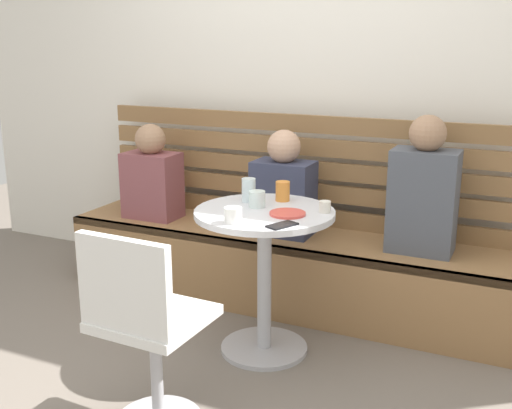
{
  "coord_description": "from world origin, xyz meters",
  "views": [
    {
      "loc": [
        1.31,
        -2.0,
        1.53
      ],
      "look_at": [
        0.07,
        0.66,
        0.75
      ],
      "focal_mm": 43.52,
      "sensor_mm": 36.0,
      "label": 1
    }
  ],
  "objects_px": {
    "person_child_left": "(152,177)",
    "cup_tumbler_orange": "(283,191)",
    "booth_bench": "(284,268)",
    "person_adult": "(424,192)",
    "person_child_middle": "(283,189)",
    "cup_glass_tall": "(249,190)",
    "cup_espresso_small": "(325,207)",
    "cup_glass_short": "(257,199)",
    "plate_small": "(288,214)",
    "cafe_table": "(264,254)",
    "cup_ceramic_white": "(233,215)",
    "white_chair": "(144,326)",
    "phone_on_table": "(282,225)"
  },
  "relations": [
    {
      "from": "person_child_left",
      "to": "person_adult",
      "type": "bearing_deg",
      "value": 1.63
    },
    {
      "from": "booth_bench",
      "to": "cup_tumbler_orange",
      "type": "distance_m",
      "value": 0.7
    },
    {
      "from": "person_child_middle",
      "to": "cup_ceramic_white",
      "type": "bearing_deg",
      "value": -83.32
    },
    {
      "from": "cup_espresso_small",
      "to": "plate_small",
      "type": "bearing_deg",
      "value": -141.96
    },
    {
      "from": "person_adult",
      "to": "cup_glass_short",
      "type": "relative_size",
      "value": 9.08
    },
    {
      "from": "person_child_middle",
      "to": "cup_ceramic_white",
      "type": "distance_m",
      "value": 0.83
    },
    {
      "from": "person_child_left",
      "to": "cup_tumbler_orange",
      "type": "relative_size",
      "value": 5.92
    },
    {
      "from": "person_child_middle",
      "to": "cup_glass_tall",
      "type": "bearing_deg",
      "value": -90.25
    },
    {
      "from": "cafe_table",
      "to": "phone_on_table",
      "type": "distance_m",
      "value": 0.35
    },
    {
      "from": "cup_glass_tall",
      "to": "person_adult",
      "type": "bearing_deg",
      "value": 31.51
    },
    {
      "from": "cup_espresso_small",
      "to": "cup_glass_short",
      "type": "xyz_separation_m",
      "value": [
        -0.33,
        -0.05,
        0.01
      ]
    },
    {
      "from": "cup_glass_short",
      "to": "phone_on_table",
      "type": "relative_size",
      "value": 0.57
    },
    {
      "from": "booth_bench",
      "to": "cup_tumbler_orange",
      "type": "xyz_separation_m",
      "value": [
        0.14,
        -0.38,
        0.57
      ]
    },
    {
      "from": "booth_bench",
      "to": "person_child_middle",
      "type": "height_order",
      "value": "person_child_middle"
    },
    {
      "from": "person_child_middle",
      "to": "cup_ceramic_white",
      "type": "xyz_separation_m",
      "value": [
        0.1,
        -0.82,
        0.07
      ]
    },
    {
      "from": "person_adult",
      "to": "white_chair",
      "type": "bearing_deg",
      "value": -119.05
    },
    {
      "from": "white_chair",
      "to": "cup_glass_tall",
      "type": "bearing_deg",
      "value": 89.93
    },
    {
      "from": "person_adult",
      "to": "cup_tumbler_orange",
      "type": "height_order",
      "value": "person_adult"
    },
    {
      "from": "person_adult",
      "to": "cup_ceramic_white",
      "type": "relative_size",
      "value": 9.08
    },
    {
      "from": "booth_bench",
      "to": "person_adult",
      "type": "xyz_separation_m",
      "value": [
        0.77,
        0.01,
        0.54
      ]
    },
    {
      "from": "cup_glass_tall",
      "to": "cup_ceramic_white",
      "type": "height_order",
      "value": "cup_glass_tall"
    },
    {
      "from": "cup_glass_tall",
      "to": "cup_ceramic_white",
      "type": "xyz_separation_m",
      "value": [
        0.1,
        -0.37,
        -0.03
      ]
    },
    {
      "from": "person_child_left",
      "to": "cup_espresso_small",
      "type": "distance_m",
      "value": 1.38
    },
    {
      "from": "plate_small",
      "to": "phone_on_table",
      "type": "xyz_separation_m",
      "value": [
        0.05,
        -0.18,
        -0.0
      ]
    },
    {
      "from": "cup_glass_tall",
      "to": "phone_on_table",
      "type": "height_order",
      "value": "cup_glass_tall"
    },
    {
      "from": "person_child_left",
      "to": "cafe_table",
      "type": "bearing_deg",
      "value": -28.23
    },
    {
      "from": "white_chair",
      "to": "cup_glass_short",
      "type": "distance_m",
      "value": 0.91
    },
    {
      "from": "person_child_middle",
      "to": "cup_glass_tall",
      "type": "distance_m",
      "value": 0.46
    },
    {
      "from": "booth_bench",
      "to": "cup_glass_tall",
      "type": "bearing_deg",
      "value": -90.87
    },
    {
      "from": "booth_bench",
      "to": "white_chair",
      "type": "xyz_separation_m",
      "value": [
        -0.01,
        -1.4,
        0.24
      ]
    },
    {
      "from": "person_child_middle",
      "to": "phone_on_table",
      "type": "relative_size",
      "value": 4.33
    },
    {
      "from": "cup_glass_tall",
      "to": "person_child_middle",
      "type": "bearing_deg",
      "value": 89.75
    },
    {
      "from": "cafe_table",
      "to": "plate_small",
      "type": "relative_size",
      "value": 4.35
    },
    {
      "from": "cafe_table",
      "to": "cup_espresso_small",
      "type": "height_order",
      "value": "cup_espresso_small"
    },
    {
      "from": "cafe_table",
      "to": "person_child_left",
      "type": "bearing_deg",
      "value": 151.77
    },
    {
      "from": "cafe_table",
      "to": "person_adult",
      "type": "relative_size",
      "value": 1.02
    },
    {
      "from": "cup_ceramic_white",
      "to": "cafe_table",
      "type": "bearing_deg",
      "value": 80.31
    },
    {
      "from": "plate_small",
      "to": "cafe_table",
      "type": "bearing_deg",
      "value": 168.36
    },
    {
      "from": "cup_ceramic_white",
      "to": "person_adult",
      "type": "bearing_deg",
      "value": 51.02
    },
    {
      "from": "person_child_middle",
      "to": "phone_on_table",
      "type": "xyz_separation_m",
      "value": [
        0.32,
        -0.78,
        0.04
      ]
    },
    {
      "from": "white_chair",
      "to": "cup_tumbler_orange",
      "type": "relative_size",
      "value": 8.5
    },
    {
      "from": "cafe_table",
      "to": "white_chair",
      "type": "xyz_separation_m",
      "value": [
        -0.14,
        -0.81,
        -0.05
      ]
    },
    {
      "from": "cup_glass_tall",
      "to": "white_chair",
      "type": "bearing_deg",
      "value": -90.07
    },
    {
      "from": "cafe_table",
      "to": "plate_small",
      "type": "xyz_separation_m",
      "value": [
        0.13,
        -0.03,
        0.23
      ]
    },
    {
      "from": "cup_glass_tall",
      "to": "plate_small",
      "type": "distance_m",
      "value": 0.31
    },
    {
      "from": "person_adult",
      "to": "cup_glass_tall",
      "type": "xyz_separation_m",
      "value": [
        -0.78,
        -0.48,
        0.04
      ]
    },
    {
      "from": "cup_tumbler_orange",
      "to": "cup_glass_tall",
      "type": "height_order",
      "value": "cup_glass_tall"
    },
    {
      "from": "booth_bench",
      "to": "person_adult",
      "type": "height_order",
      "value": "person_adult"
    },
    {
      "from": "cup_espresso_small",
      "to": "cup_glass_tall",
      "type": "distance_m",
      "value": 0.42
    },
    {
      "from": "cafe_table",
      "to": "plate_small",
      "type": "height_order",
      "value": "plate_small"
    }
  ]
}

